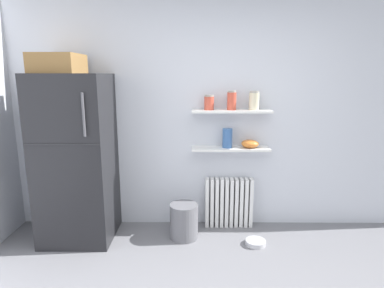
% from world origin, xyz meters
% --- Properties ---
extents(back_wall, '(7.04, 0.10, 2.60)m').
position_xyz_m(back_wall, '(0.00, 2.05, 1.30)').
color(back_wall, silver).
rests_on(back_wall, ground_plane).
extents(refrigerator, '(0.72, 0.71, 1.94)m').
position_xyz_m(refrigerator, '(-1.40, 1.66, 0.92)').
color(refrigerator, black).
rests_on(refrigerator, ground_plane).
extents(radiator, '(0.55, 0.12, 0.57)m').
position_xyz_m(radiator, '(0.24, 1.92, 0.29)').
color(radiator, white).
rests_on(radiator, ground_plane).
extents(wall_shelf_lower, '(0.86, 0.22, 0.02)m').
position_xyz_m(wall_shelf_lower, '(0.24, 1.89, 0.94)').
color(wall_shelf_lower, white).
extents(wall_shelf_upper, '(0.86, 0.22, 0.02)m').
position_xyz_m(wall_shelf_upper, '(0.24, 1.89, 1.35)').
color(wall_shelf_upper, white).
extents(storage_jar_0, '(0.11, 0.11, 0.16)m').
position_xyz_m(storage_jar_0, '(0.00, 1.89, 1.45)').
color(storage_jar_0, '#C64C38').
rests_on(storage_jar_0, wall_shelf_upper).
extents(storage_jar_1, '(0.10, 0.10, 0.21)m').
position_xyz_m(storage_jar_1, '(0.24, 1.89, 1.47)').
color(storage_jar_1, '#C64C38').
rests_on(storage_jar_1, wall_shelf_upper).
extents(storage_jar_2, '(0.11, 0.11, 0.20)m').
position_xyz_m(storage_jar_2, '(0.48, 1.89, 1.47)').
color(storage_jar_2, beige).
rests_on(storage_jar_2, wall_shelf_upper).
extents(vase, '(0.11, 0.11, 0.21)m').
position_xyz_m(vase, '(0.21, 1.89, 1.06)').
color(vase, '#38609E').
rests_on(vase, wall_shelf_lower).
extents(shelf_bowl, '(0.19, 0.19, 0.09)m').
position_xyz_m(shelf_bowl, '(0.46, 1.89, 0.99)').
color(shelf_bowl, orange).
rests_on(shelf_bowl, wall_shelf_lower).
extents(trash_bin, '(0.30, 0.30, 0.38)m').
position_xyz_m(trash_bin, '(-0.27, 1.63, 0.19)').
color(trash_bin, slate).
rests_on(trash_bin, ground_plane).
extents(pet_food_bowl, '(0.21, 0.21, 0.05)m').
position_xyz_m(pet_food_bowl, '(0.48, 1.48, 0.03)').
color(pet_food_bowl, '#B7B7BC').
rests_on(pet_food_bowl, ground_plane).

